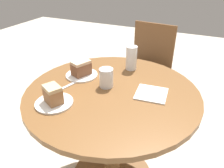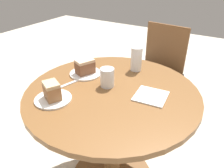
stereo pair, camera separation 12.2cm
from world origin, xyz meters
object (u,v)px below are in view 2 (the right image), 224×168
at_px(chair, 156,73).
at_px(plate_near, 85,73).
at_px(cake_slice_far, 52,91).
at_px(plate_far, 53,99).
at_px(cake_slice_near, 85,66).
at_px(glass_lemonade, 107,78).
at_px(glass_water, 136,60).

bearing_deg(chair, plate_near, -98.37).
height_order(plate_near, cake_slice_far, cake_slice_far).
relative_size(plate_far, cake_slice_near, 1.46).
height_order(plate_far, cake_slice_far, cake_slice_far).
distance_m(cake_slice_near, cake_slice_far, 0.33).
xyz_separation_m(cake_slice_near, glass_lemonade, (0.20, -0.05, -0.00)).
height_order(plate_near, glass_water, glass_water).
xyz_separation_m(cake_slice_near, glass_water, (0.25, 0.23, 0.01)).
xyz_separation_m(plate_far, cake_slice_far, (-0.00, -0.00, 0.05)).
bearing_deg(cake_slice_far, glass_water, 68.71).
bearing_deg(cake_slice_far, glass_lemonade, 58.88).
distance_m(chair, glass_water, 0.68).
xyz_separation_m(plate_near, cake_slice_near, (0.00, 0.00, 0.05)).
relative_size(chair, plate_near, 4.45).
distance_m(chair, cake_slice_near, 0.90).
bearing_deg(glass_lemonade, chair, 89.88).
xyz_separation_m(plate_near, glass_lemonade, (0.20, -0.05, 0.05)).
bearing_deg(cake_slice_far, chair, 81.62).
relative_size(chair, cake_slice_near, 6.72).
bearing_deg(plate_near, plate_far, -83.67).
xyz_separation_m(plate_far, cake_slice_near, (-0.04, 0.33, 0.05)).
bearing_deg(glass_lemonade, cake_slice_far, -121.12).
height_order(plate_near, cake_slice_near, cake_slice_near).
bearing_deg(plate_near, chair, 75.84).
bearing_deg(plate_far, plate_near, 96.33).
relative_size(chair, glass_lemonade, 8.07).
bearing_deg(glass_lemonade, cake_slice_near, 164.96).
xyz_separation_m(chair, glass_lemonade, (-0.00, -0.86, 0.33)).
xyz_separation_m(plate_near, plate_far, (0.04, -0.33, 0.00)).
bearing_deg(glass_lemonade, plate_far, -121.12).
height_order(cake_slice_far, glass_lemonade, glass_lemonade).
bearing_deg(plate_far, chair, 81.62).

